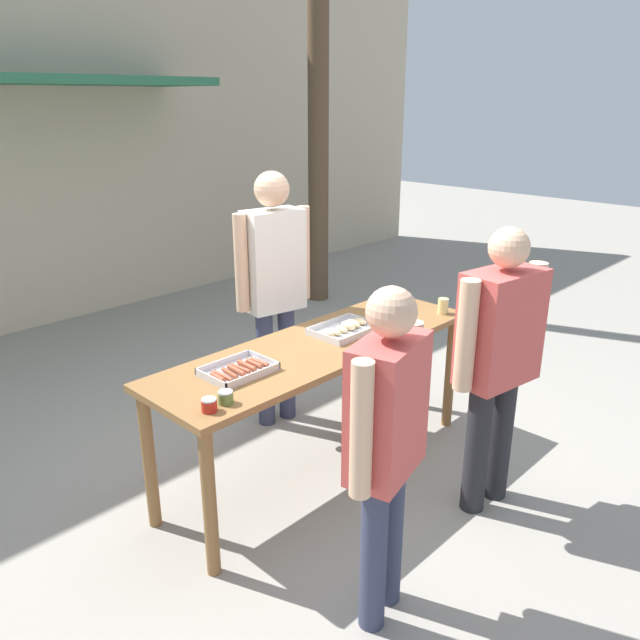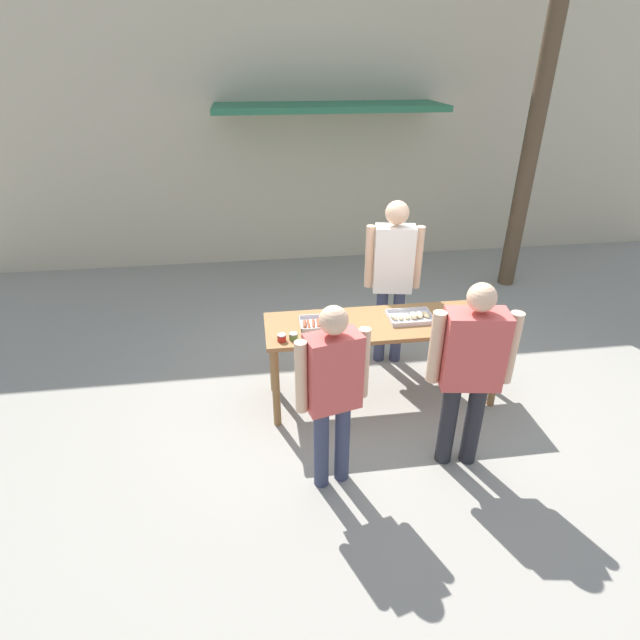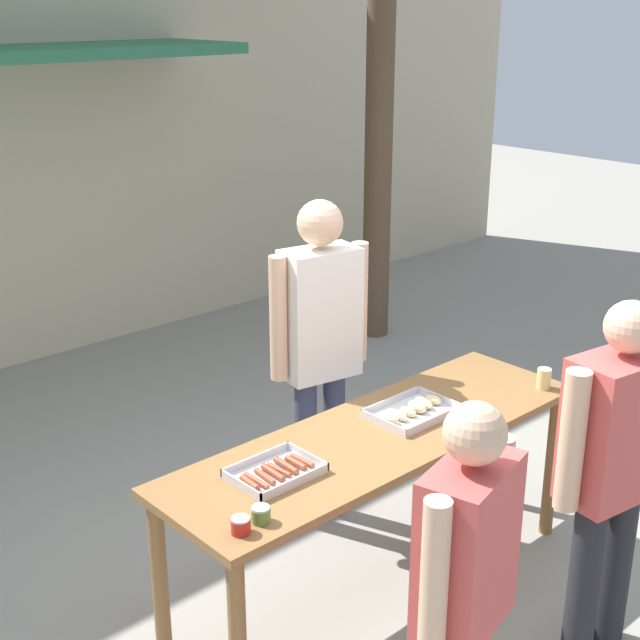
# 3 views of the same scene
# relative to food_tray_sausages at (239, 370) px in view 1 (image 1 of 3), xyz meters

# --- Properties ---
(ground_plane) EXTENTS (24.00, 24.00, 0.00)m
(ground_plane) POSITION_rel_food_tray_sausages_xyz_m (0.61, -0.02, -0.88)
(ground_plane) COLOR gray
(building_facade_back) EXTENTS (12.00, 1.11, 4.50)m
(building_facade_back) POSITION_rel_food_tray_sausages_xyz_m (0.61, 3.96, 1.38)
(building_facade_back) COLOR beige
(building_facade_back) RESTS_ON ground
(serving_table) EXTENTS (2.22, 0.67, 0.87)m
(serving_table) POSITION_rel_food_tray_sausages_xyz_m (0.61, -0.02, -0.13)
(serving_table) COLOR brown
(serving_table) RESTS_ON ground
(food_tray_sausages) EXTENTS (0.37, 0.27, 0.04)m
(food_tray_sausages) POSITION_rel_food_tray_sausages_xyz_m (0.00, 0.00, 0.00)
(food_tray_sausages) COLOR silver
(food_tray_sausages) RESTS_ON serving_table
(food_tray_buns) EXTENTS (0.41, 0.29, 0.06)m
(food_tray_buns) POSITION_rel_food_tray_sausages_xyz_m (0.86, 0.00, 0.01)
(food_tray_buns) COLOR silver
(food_tray_buns) RESTS_ON serving_table
(condiment_jar_mustard) EXTENTS (0.08, 0.08, 0.06)m
(condiment_jar_mustard) POSITION_rel_food_tray_sausages_xyz_m (-0.37, -0.24, 0.02)
(condiment_jar_mustard) COLOR #B22319
(condiment_jar_mustard) RESTS_ON serving_table
(condiment_jar_ketchup) EXTENTS (0.08, 0.08, 0.06)m
(condiment_jar_ketchup) POSITION_rel_food_tray_sausages_xyz_m (-0.27, -0.23, 0.02)
(condiment_jar_ketchup) COLOR #567A38
(condiment_jar_ketchup) RESTS_ON serving_table
(beer_cup) EXTENTS (0.07, 0.07, 0.11)m
(beer_cup) POSITION_rel_food_tray_sausages_xyz_m (1.58, -0.24, 0.04)
(beer_cup) COLOR #DBC67A
(beer_cup) RESTS_ON serving_table
(person_server_behind_table) EXTENTS (0.57, 0.29, 1.81)m
(person_server_behind_table) POSITION_rel_food_tray_sausages_xyz_m (0.85, 0.65, 0.21)
(person_server_behind_table) COLOR #333851
(person_server_behind_table) RESTS_ON ground
(person_customer_holding_hotdog) EXTENTS (0.56, 0.30, 1.58)m
(person_customer_holding_hotdog) POSITION_rel_food_tray_sausages_xyz_m (-0.05, -1.05, 0.06)
(person_customer_holding_hotdog) COLOR #333851
(person_customer_holding_hotdog) RESTS_ON ground
(person_customer_with_cup) EXTENTS (0.66, 0.32, 1.64)m
(person_customer_with_cup) POSITION_rel_food_tray_sausages_xyz_m (1.03, -0.96, 0.09)
(person_customer_with_cup) COLOR #232328
(person_customer_with_cup) RESTS_ON ground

